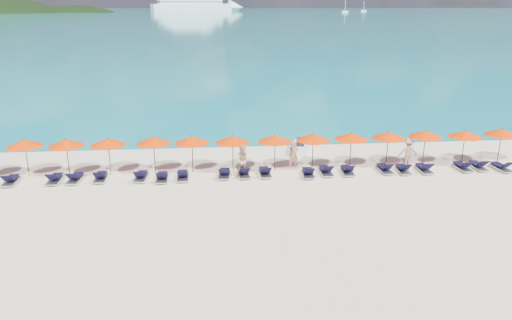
{
  "coord_description": "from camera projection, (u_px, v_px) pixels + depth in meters",
  "views": [
    {
      "loc": [
        -2.47,
        -23.88,
        9.71
      ],
      "look_at": [
        0.0,
        3.0,
        1.2
      ],
      "focal_mm": 35.0,
      "sensor_mm": 36.0,
      "label": 1
    }
  ],
  "objects": [
    {
      "name": "lounger_15",
      "position": [
        385.0,
        168.0,
        29.92
      ],
      "size": [
        0.67,
        1.72,
        0.66
      ],
      "rotation": [
        0.0,
        0.0,
        0.03
      ],
      "color": "silver",
      "rests_on": "ground"
    },
    {
      "name": "lounger_2",
      "position": [
        11.0,
        180.0,
        27.96
      ],
      "size": [
        0.71,
        1.73,
        0.66
      ],
      "rotation": [
        0.0,
        0.0,
        0.05
      ],
      "color": "silver",
      "rests_on": "ground"
    },
    {
      "name": "lounger_8",
      "position": [
        183.0,
        175.0,
        28.7
      ],
      "size": [
        0.66,
        1.71,
        0.66
      ],
      "rotation": [
        0.0,
        0.0,
        0.02
      ],
      "color": "silver",
      "rests_on": "ground"
    },
    {
      "name": "jetski",
      "position": [
        300.0,
        147.0,
        33.85
      ],
      "size": [
        1.42,
        2.61,
        0.88
      ],
      "rotation": [
        0.0,
        0.0,
        -0.21
      ],
      "color": "white",
      "rests_on": "ground"
    },
    {
      "name": "lounger_12",
      "position": [
        308.0,
        173.0,
        29.18
      ],
      "size": [
        0.74,
        1.74,
        0.66
      ],
      "rotation": [
        0.0,
        0.0,
        -0.07
      ],
      "color": "silver",
      "rests_on": "ground"
    },
    {
      "name": "lounger_10",
      "position": [
        244.0,
        173.0,
        29.18
      ],
      "size": [
        0.69,
        1.72,
        0.66
      ],
      "rotation": [
        0.0,
        0.0,
        0.04
      ],
      "color": "silver",
      "rests_on": "ground"
    },
    {
      "name": "umbrella_4",
      "position": [
        153.0,
        140.0,
        29.25
      ],
      "size": [
        2.1,
        2.1,
        2.28
      ],
      "color": "black",
      "rests_on": "ground"
    },
    {
      "name": "umbrella_1",
      "position": [
        25.0,
        143.0,
        28.66
      ],
      "size": [
        2.1,
        2.1,
        2.28
      ],
      "color": "black",
      "rests_on": "ground"
    },
    {
      "name": "beachgoer_b",
      "position": [
        243.0,
        161.0,
        28.86
      ],
      "size": [
        0.97,
        0.6,
        1.92
      ],
      "primitive_type": "imported",
      "rotation": [
        0.0,
        0.0,
        0.07
      ],
      "color": "tan",
      "rests_on": "ground"
    },
    {
      "name": "lounger_17",
      "position": [
        424.0,
        168.0,
        29.96
      ],
      "size": [
        0.65,
        1.71,
        0.66
      ],
      "rotation": [
        0.0,
        0.0,
        -0.02
      ],
      "color": "silver",
      "rests_on": "ground"
    },
    {
      "name": "sailboat_near",
      "position": [
        345.0,
        11.0,
        543.14
      ],
      "size": [
        6.82,
        2.27,
        12.5
      ],
      "color": "white",
      "rests_on": "ground"
    },
    {
      "name": "lounger_14",
      "position": [
        347.0,
        170.0,
        29.61
      ],
      "size": [
        0.73,
        1.74,
        0.66
      ],
      "rotation": [
        0.0,
        0.0,
        -0.07
      ],
      "color": "silver",
      "rests_on": "ground"
    },
    {
      "name": "lounger_4",
      "position": [
        75.0,
        178.0,
        28.3
      ],
      "size": [
        0.75,
        1.74,
        0.66
      ],
      "rotation": [
        0.0,
        0.0,
        -0.08
      ],
      "color": "silver",
      "rests_on": "ground"
    },
    {
      "name": "lounger_18",
      "position": [
        463.0,
        166.0,
        30.3
      ],
      "size": [
        0.64,
        1.71,
        0.66
      ],
      "rotation": [
        0.0,
        0.0,
        0.01
      ],
      "color": "silver",
      "rests_on": "ground"
    },
    {
      "name": "umbrella_8",
      "position": [
        313.0,
        137.0,
        29.94
      ],
      "size": [
        2.1,
        2.1,
        2.28
      ],
      "color": "black",
      "rests_on": "ground"
    },
    {
      "name": "umbrella_12",
      "position": [
        465.0,
        134.0,
        30.71
      ],
      "size": [
        2.1,
        2.1,
        2.28
      ],
      "color": "black",
      "rests_on": "ground"
    },
    {
      "name": "umbrella_7",
      "position": [
        275.0,
        138.0,
        29.69
      ],
      "size": [
        2.1,
        2.1,
        2.28
      ],
      "color": "black",
      "rests_on": "ground"
    },
    {
      "name": "lounger_3",
      "position": [
        55.0,
        179.0,
        28.18
      ],
      "size": [
        0.64,
        1.71,
        0.66
      ],
      "rotation": [
        0.0,
        0.0,
        0.01
      ],
      "color": "silver",
      "rests_on": "ground"
    },
    {
      "name": "umbrella_5",
      "position": [
        192.0,
        140.0,
        29.4
      ],
      "size": [
        2.1,
        2.1,
        2.28
      ],
      "color": "black",
      "rests_on": "ground"
    },
    {
      "name": "umbrella_6",
      "position": [
        233.0,
        139.0,
        29.45
      ],
      "size": [
        2.1,
        2.1,
        2.28
      ],
      "color": "black",
      "rests_on": "ground"
    },
    {
      "name": "umbrella_2",
      "position": [
        66.0,
        143.0,
        28.74
      ],
      "size": [
        2.1,
        2.1,
        2.28
      ],
      "color": "black",
      "rests_on": "ground"
    },
    {
      "name": "lounger_9",
      "position": [
        224.0,
        173.0,
        29.05
      ],
      "size": [
        0.78,
        1.75,
        0.66
      ],
      "rotation": [
        0.0,
        0.0,
        -0.1
      ],
      "color": "silver",
      "rests_on": "ground"
    },
    {
      "name": "umbrella_10",
      "position": [
        388.0,
        135.0,
        30.41
      ],
      "size": [
        2.1,
        2.1,
        2.28
      ],
      "color": "black",
      "rests_on": "ground"
    },
    {
      "name": "lounger_19",
      "position": [
        478.0,
        165.0,
        30.46
      ],
      "size": [
        0.69,
        1.72,
        0.66
      ],
      "rotation": [
        0.0,
        0.0,
        -0.04
      ],
      "color": "silver",
      "rests_on": "ground"
    },
    {
      "name": "beachgoer_a",
      "position": [
        294.0,
        155.0,
        30.52
      ],
      "size": [
        0.69,
        0.53,
        1.69
      ],
      "primitive_type": "imported",
      "rotation": [
        0.0,
        0.0,
        0.23
      ],
      "color": "tan",
      "rests_on": "ground"
    },
    {
      "name": "lounger_16",
      "position": [
        403.0,
        169.0,
        29.85
      ],
      "size": [
        0.78,
        1.75,
        0.66
      ],
      "rotation": [
        0.0,
        0.0,
        -0.09
      ],
      "color": "silver",
      "rests_on": "ground"
    },
    {
      "name": "umbrella_9",
      "position": [
        351.0,
        136.0,
        30.16
      ],
      "size": [
        2.1,
        2.1,
        2.28
      ],
      "color": "black",
      "rests_on": "ground"
    },
    {
      "name": "umbrella_13",
      "position": [
        502.0,
        132.0,
        31.15
      ],
      "size": [
        2.1,
        2.1,
        2.28
      ],
      "color": "black",
      "rests_on": "ground"
    },
    {
      "name": "lounger_13",
      "position": [
        326.0,
        170.0,
        29.55
      ],
      "size": [
        0.62,
        1.7,
        0.66
      ],
      "rotation": [
        0.0,
        0.0,
        0.0
      ],
      "color": "silver",
      "rests_on": "ground"
    },
    {
      "name": "umbrella_3",
      "position": [
        108.0,
        142.0,
        28.94
      ],
      "size": [
        2.1,
        2.1,
        2.28
      ],
      "color": "black",
      "rests_on": "ground"
    },
    {
      "name": "lounger_5",
      "position": [
        101.0,
        177.0,
        28.48
      ],
      "size": [
        0.71,
        1.73,
        0.66
      ],
      "rotation": [
        0.0,
        0.0,
        0.05
      ],
      "color": "silver",
      "rests_on": "ground"
    },
    {
      "name": "umbrella_11",
      "position": [
        426.0,
        134.0,
        30.74
      ],
      "size": [
        2.1,
        2.1,
        2.28
      ],
      "color": "black",
      "rests_on": "ground"
    },
    {
      "name": "sailboat_far",
      "position": [
        364.0,
        10.0,
        608.46
      ],
      "size": [
        6.58,
        2.19,
        12.06
      ],
      "color": "white",
      "rests_on": "ground"
    },
    {
      "name": "lounger_7",
      "position": [
        162.0,
        177.0,
        28.44
      ],
      "size": [
        0.65,
        1.71,
        0.66
      ],
      "rotation": [
        0.0,
        0.0,
        0.02
      ],
      "color": "silver",
      "rests_on": "ground"
    },
    {
      "name": "lounger_20",
      "position": [
        501.0,
        167.0,
        30.22
      ],
      "size": [
        0.77,
        1.75,
        0.66
      ],
      "rotation": [
        0.0,
        0.0,
        0.09
      ],
      "color": "silver",
      "rests_on": "ground"
    },
    {
      "name": "sea",
      "position": [
        210.0,
        11.0,
        652.66
      ],
      "size": [
        1600.0,
        1300.0,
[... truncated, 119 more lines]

